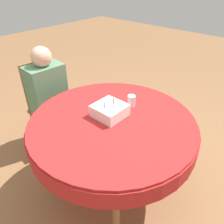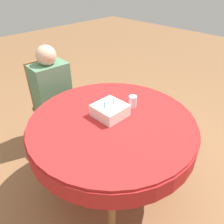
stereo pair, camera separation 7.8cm
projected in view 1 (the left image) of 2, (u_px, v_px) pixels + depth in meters
ground_plane at (112, 184)px, 2.06m from camera, size 12.00×12.00×0.00m
dining_table at (112, 129)px, 1.69m from camera, size 1.28×1.28×0.75m
chair at (47, 103)px, 2.36m from camera, size 0.39×0.39×0.93m
person at (49, 91)px, 2.21m from camera, size 0.37×0.34×1.12m
birthday_cake at (110, 110)px, 1.67m from camera, size 0.23×0.23×0.14m
drinking_glass at (131, 101)px, 1.78m from camera, size 0.07×0.07×0.10m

